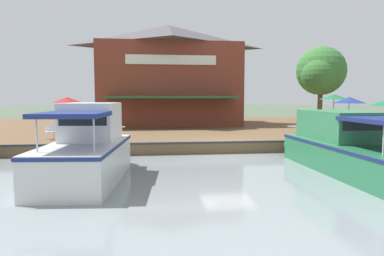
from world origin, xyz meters
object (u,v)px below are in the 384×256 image
at_px(cafe_chair_back_row_seat, 336,124).
at_px(motorboat_second_along, 344,147).
at_px(cafe_chair_facing_river, 90,126).
at_px(waterfront_restaurant, 169,74).
at_px(motorboat_mid_row, 90,150).
at_px(cafe_chair_beside_entrance, 309,127).
at_px(patio_umbrella_far_corner, 67,100).
at_px(patio_umbrella_back_row, 334,97).
at_px(cafe_chair_mid_patio, 50,131).
at_px(patio_umbrella_by_entrance, 349,100).
at_px(person_near_entrance, 80,122).
at_px(tree_upstream_bank, 320,72).

bearing_deg(cafe_chair_back_row_seat, motorboat_second_along, -28.04).
height_order(cafe_chair_facing_river, motorboat_second_along, motorboat_second_along).
distance_m(waterfront_restaurant, motorboat_mid_row, 18.19).
xyz_separation_m(cafe_chair_back_row_seat, cafe_chair_beside_entrance, (2.13, -2.98, 0.00)).
bearing_deg(cafe_chair_back_row_seat, patio_umbrella_far_corner, -85.31).
bearing_deg(motorboat_mid_row, waterfront_restaurant, 167.99).
xyz_separation_m(patio_umbrella_back_row, cafe_chair_facing_river, (-2.18, -14.85, -1.83)).
height_order(patio_umbrella_back_row, cafe_chair_mid_patio, patio_umbrella_back_row).
distance_m(patio_umbrella_by_entrance, person_near_entrance, 17.39).
distance_m(patio_umbrella_back_row, cafe_chair_beside_entrance, 2.34).
bearing_deg(waterfront_restaurant, patio_umbrella_by_entrance, 56.35).
bearing_deg(patio_umbrella_far_corner, motorboat_mid_row, 17.66).
distance_m(person_near_entrance, motorboat_second_along, 12.43).
relative_size(waterfront_restaurant, cafe_chair_mid_patio, 13.90).
bearing_deg(motorboat_mid_row, patio_umbrella_back_row, 119.45).
bearing_deg(patio_umbrella_back_row, patio_umbrella_by_entrance, 132.39).
bearing_deg(waterfront_restaurant, cafe_chair_beside_entrance, 39.55).
height_order(patio_umbrella_back_row, tree_upstream_bank, tree_upstream_bank).
bearing_deg(cafe_chair_beside_entrance, motorboat_second_along, -15.78).
height_order(patio_umbrella_far_corner, motorboat_mid_row, patio_umbrella_far_corner).
bearing_deg(patio_umbrella_back_row, cafe_chair_beside_entrance, -97.24).
bearing_deg(tree_upstream_bank, patio_umbrella_by_entrance, -17.74).
distance_m(motorboat_mid_row, motorboat_second_along, 9.68).
relative_size(patio_umbrella_far_corner, cafe_chair_mid_patio, 2.76).
xyz_separation_m(waterfront_restaurant, patio_umbrella_far_corner, (9.05, -6.36, -2.14)).
bearing_deg(patio_umbrella_back_row, cafe_chair_back_row_seat, 146.61).
bearing_deg(cafe_chair_back_row_seat, waterfront_restaurant, -124.67).
distance_m(cafe_chair_mid_patio, motorboat_second_along, 14.66).
bearing_deg(patio_umbrella_back_row, cafe_chair_facing_river, -98.37).
bearing_deg(cafe_chair_facing_river, patio_umbrella_by_entrance, 89.67).
bearing_deg(cafe_chair_mid_patio, cafe_chair_back_row_seat, 98.55).
bearing_deg(motorboat_mid_row, cafe_chair_beside_entrance, 123.03).
bearing_deg(motorboat_second_along, patio_umbrella_far_corner, -123.20).
xyz_separation_m(patio_umbrella_far_corner, cafe_chair_beside_entrance, (0.70, 14.41, -1.64)).
distance_m(motorboat_mid_row, tree_upstream_bank, 28.11).
bearing_deg(motorboat_second_along, cafe_chair_facing_river, -129.62).
relative_size(cafe_chair_mid_patio, cafe_chair_facing_river, 1.00).
bearing_deg(cafe_chair_mid_patio, cafe_chair_facing_river, 147.11).
xyz_separation_m(cafe_chair_mid_patio, motorboat_second_along, (6.78, 12.99, -0.15)).
bearing_deg(person_near_entrance, motorboat_second_along, 63.65).
bearing_deg(cafe_chair_mid_patio, motorboat_mid_row, 25.19).
bearing_deg(cafe_chair_facing_river, patio_umbrella_far_corner, -37.92).
xyz_separation_m(cafe_chair_back_row_seat, person_near_entrance, (3.98, -16.18, 0.55)).
xyz_separation_m(motorboat_second_along, tree_upstream_bank, (-20.03, 9.26, 4.46)).
distance_m(patio_umbrella_by_entrance, cafe_chair_mid_patio, 19.05).
xyz_separation_m(waterfront_restaurant, cafe_chair_mid_patio, (10.34, -7.02, -3.78)).
height_order(motorboat_second_along, tree_upstream_bank, tree_upstream_bank).
xyz_separation_m(cafe_chair_beside_entrance, cafe_chair_facing_river, (-2.00, -13.40, 0.00)).
height_order(cafe_chair_mid_patio, motorboat_mid_row, motorboat_mid_row).
height_order(cafe_chair_back_row_seat, motorboat_mid_row, motorboat_mid_row).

